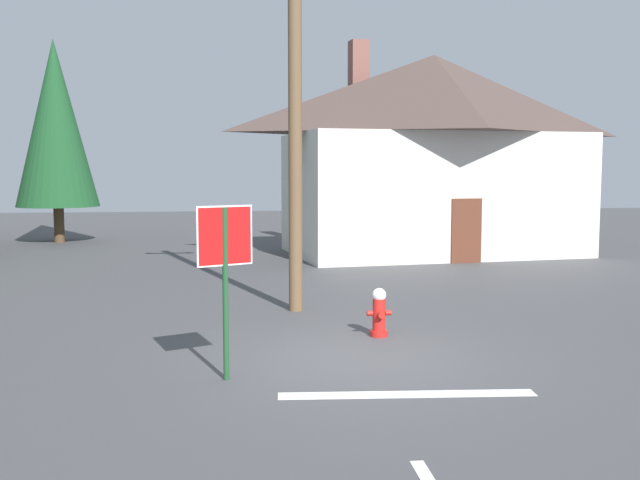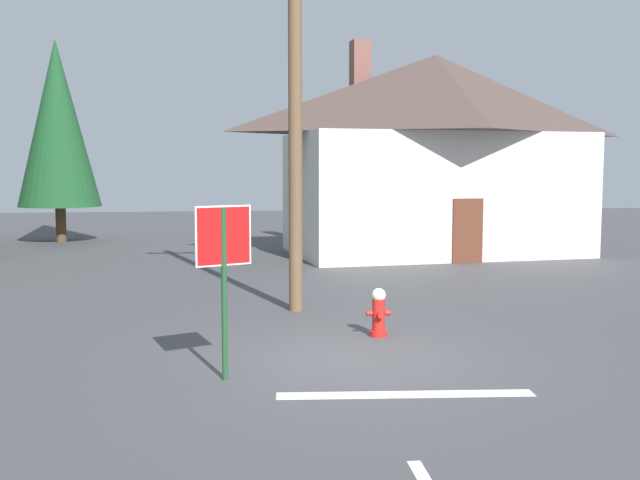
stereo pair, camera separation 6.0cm
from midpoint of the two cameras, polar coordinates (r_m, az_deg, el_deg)
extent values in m
cube|color=#424244|center=(11.51, 2.77, -9.36)|extent=(80.00, 80.00, 0.10)
cube|color=silver|center=(9.76, 6.60, -11.81)|extent=(3.36, 0.61, 0.01)
cylinder|color=#1E4C28|center=(10.16, -7.52, -4.21)|extent=(0.08, 0.08, 2.39)
cube|color=white|center=(10.06, -7.58, 0.33)|extent=(0.76, 0.36, 0.82)
cube|color=red|center=(10.06, -7.58, 0.33)|extent=(0.72, 0.35, 0.78)
cylinder|color=red|center=(12.94, 4.46, -7.24)|extent=(0.30, 0.30, 0.10)
cylinder|color=red|center=(12.87, 4.47, -5.80)|extent=(0.22, 0.22, 0.56)
sphere|color=white|center=(12.81, 4.48, -4.28)|extent=(0.24, 0.24, 0.24)
cylinder|color=red|center=(12.83, 3.76, -5.70)|extent=(0.10, 0.09, 0.09)
cylinder|color=red|center=(12.90, 5.18, -5.65)|extent=(0.10, 0.09, 0.09)
cylinder|color=red|center=(12.71, 4.63, -5.82)|extent=(0.11, 0.10, 0.11)
cylinder|color=brown|center=(15.04, -2.07, 12.81)|extent=(0.28, 0.28, 9.63)
cube|color=beige|center=(25.48, 8.65, 3.53)|extent=(10.01, 6.36, 4.08)
pyramid|color=#473833|center=(25.59, 8.76, 11.09)|extent=(10.81, 6.87, 2.65)
cube|color=brown|center=(25.74, 2.95, 12.60)|extent=(0.66, 0.66, 2.39)
cube|color=#592D1E|center=(23.10, 11.23, 0.70)|extent=(1.00, 0.17, 2.00)
cylinder|color=#4C3823|center=(30.83, -19.66, 1.15)|extent=(0.40, 0.40, 1.43)
cone|color=#194723|center=(30.80, -19.90, 8.53)|extent=(3.18, 3.18, 6.51)
camera|label=1|loc=(0.03, -90.12, -0.01)|focal=41.20mm
camera|label=2|loc=(0.03, 89.88, 0.01)|focal=41.20mm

